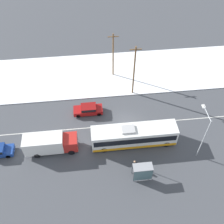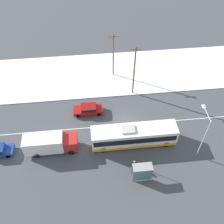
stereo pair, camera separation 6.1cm
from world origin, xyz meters
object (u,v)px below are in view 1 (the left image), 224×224
(pedestrian_at_stop, at_px, (134,164))
(city_bus, at_px, (134,136))
(utility_pole_snowlot, at_px, (113,55))
(streetlamp, at_px, (204,131))
(box_truck, at_px, (50,143))
(sedan_car, at_px, (88,109))
(utility_pole_roadside, at_px, (134,71))
(bus_shelter, at_px, (143,172))

(pedestrian_at_stop, bearing_deg, city_bus, 82.04)
(utility_pole_snowlot, bearing_deg, streetlamp, -61.65)
(pedestrian_at_stop, bearing_deg, streetlamp, 10.10)
(box_truck, xyz_separation_m, utility_pole_snowlot, (10.37, 15.11, 2.77))
(sedan_car, height_order, utility_pole_roadside, utility_pole_roadside)
(bus_shelter, height_order, utility_pole_roadside, utility_pole_roadside)
(pedestrian_at_stop, distance_m, utility_pole_snowlot, 19.54)
(pedestrian_at_stop, height_order, streetlamp, streetlamp)
(sedan_car, relative_size, utility_pole_snowlot, 0.54)
(utility_pole_roadside, bearing_deg, streetlamp, -61.68)
(utility_pole_roadside, bearing_deg, pedestrian_at_stop, -98.26)
(streetlamp, bearing_deg, utility_pole_snowlot, 118.35)
(pedestrian_at_stop, xyz_separation_m, streetlamp, (8.87, 1.58, 3.66))
(box_truck, bearing_deg, pedestrian_at_stop, -20.56)
(box_truck, bearing_deg, sedan_car, 49.28)
(box_truck, bearing_deg, city_bus, 0.12)
(bus_shelter, xyz_separation_m, utility_pole_snowlot, (-1.44, 20.76, 2.71))
(utility_pole_roadside, bearing_deg, city_bus, -98.39)
(streetlamp, bearing_deg, city_bus, 162.70)
(utility_pole_roadside, bearing_deg, box_truck, -142.43)
(pedestrian_at_stop, relative_size, utility_pole_snowlot, 0.21)
(sedan_car, height_order, streetlamp, streetlamp)
(streetlamp, bearing_deg, bus_shelter, -159.11)
(bus_shelter, relative_size, streetlamp, 0.33)
(city_bus, relative_size, box_truck, 1.64)
(city_bus, distance_m, box_truck, 11.61)
(bus_shelter, relative_size, utility_pole_roadside, 0.27)
(box_truck, xyz_separation_m, sedan_car, (5.50, 6.39, -0.79))
(city_bus, distance_m, sedan_car, 8.86)
(box_truck, bearing_deg, utility_pole_snowlot, 55.55)
(pedestrian_at_stop, bearing_deg, bus_shelter, -62.87)
(sedan_car, bearing_deg, utility_pole_roadside, -154.14)
(sedan_car, height_order, utility_pole_snowlot, utility_pole_snowlot)
(city_bus, relative_size, utility_pole_snowlot, 1.41)
(city_bus, relative_size, utility_pole_roadside, 1.28)
(sedan_car, xyz_separation_m, pedestrian_at_stop, (5.53, -10.53, 0.29))
(streetlamp, distance_m, utility_pole_snowlot, 20.08)
(box_truck, relative_size, pedestrian_at_stop, 4.00)
(city_bus, xyz_separation_m, sedan_car, (-6.11, 6.37, -0.78))
(box_truck, distance_m, utility_pole_snowlot, 18.53)
(city_bus, bearing_deg, streetlamp, -17.30)
(bus_shelter, bearing_deg, streetlamp, 20.89)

